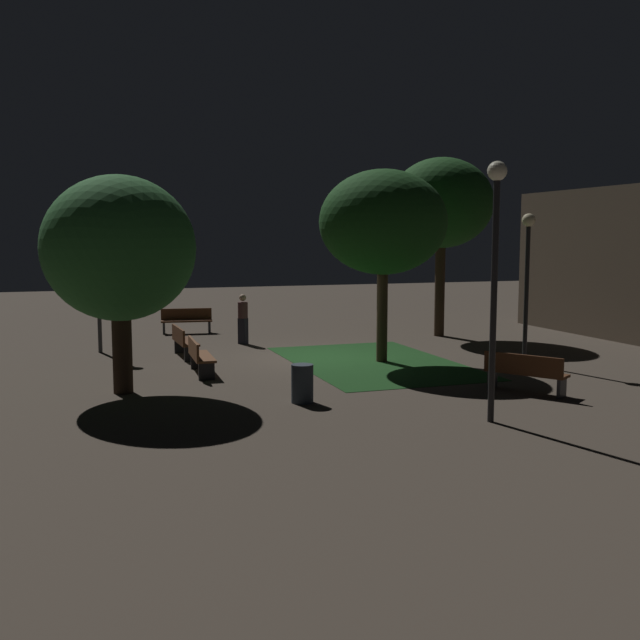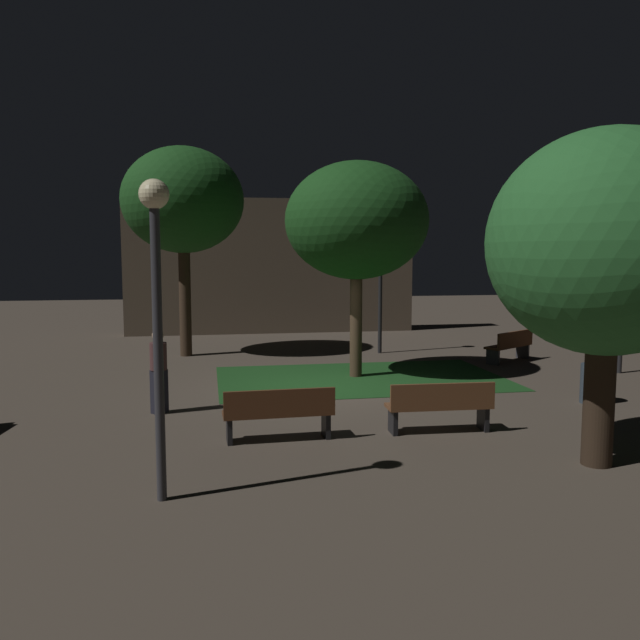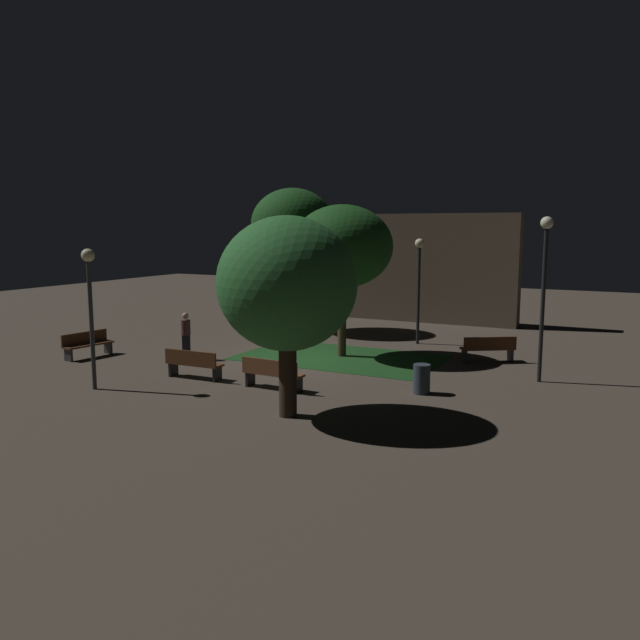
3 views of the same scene
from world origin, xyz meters
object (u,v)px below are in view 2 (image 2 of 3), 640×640
at_px(bench_near_trees, 440,405).
at_px(tree_near_wall, 357,221).
at_px(tree_tall_center, 606,244).
at_px(lamp_post_plaza_west, 156,281).
at_px(trash_bin, 592,384).
at_px(pedestrian, 159,369).
at_px(bench_front_right, 279,412).
at_px(lamp_post_plaza_east, 625,246).
at_px(tree_right_canopy, 183,201).
at_px(lamp_post_path_center, 381,262).
at_px(bench_path_side, 511,345).

xyz_separation_m(bench_near_trees, tree_near_wall, (-0.27, 5.10, 3.34)).
distance_m(tree_tall_center, lamp_post_plaza_west, 6.12).
distance_m(trash_bin, pedestrian, 8.67).
height_order(bench_front_right, tree_tall_center, tree_tall_center).
height_order(lamp_post_plaza_east, pedestrian, lamp_post_plaza_east).
height_order(lamp_post_plaza_west, trash_bin, lamp_post_plaza_west).
xyz_separation_m(lamp_post_plaza_west, trash_bin, (8.29, 3.74, -2.31)).
bearing_deg(pedestrian, bench_front_right, -47.18).
bearing_deg(tree_right_canopy, bench_near_trees, -63.66).
bearing_deg(tree_near_wall, bench_front_right, -115.94).
height_order(tree_tall_center, lamp_post_path_center, tree_tall_center).
height_order(bench_path_side, pedestrian, pedestrian).
height_order(bench_near_trees, lamp_post_plaza_east, lamp_post_plaza_east).
distance_m(bench_path_side, pedestrian, 10.26).
distance_m(tree_near_wall, pedestrian, 6.14).
height_order(lamp_post_plaza_east, lamp_post_path_center, lamp_post_plaza_east).
xyz_separation_m(bench_path_side, lamp_post_plaza_east, (1.95, -2.07, 2.75)).
bearing_deg(bench_near_trees, lamp_post_path_center, 81.30).
height_order(bench_front_right, pedestrian, pedestrian).
bearing_deg(bench_path_side, lamp_post_path_center, 145.76).
relative_size(tree_tall_center, pedestrian, 2.96).
height_order(tree_near_wall, pedestrian, tree_near_wall).
bearing_deg(tree_near_wall, lamp_post_plaza_west, -119.76).
relative_size(tree_right_canopy, tree_near_wall, 1.17).
height_order(bench_path_side, tree_near_wall, tree_near_wall).
distance_m(tree_tall_center, pedestrian, 8.01).
relative_size(bench_near_trees, lamp_post_path_center, 0.45).
distance_m(bench_front_right, pedestrian, 3.04).
height_order(bench_front_right, lamp_post_path_center, lamp_post_path_center).
bearing_deg(tree_tall_center, lamp_post_plaza_west, -177.48).
height_order(tree_near_wall, tree_tall_center, tree_near_wall).
height_order(tree_right_canopy, tree_tall_center, tree_right_canopy).
distance_m(tree_right_canopy, tree_near_wall, 5.91).
bearing_deg(tree_right_canopy, tree_near_wall, -43.46).
bearing_deg(tree_near_wall, tree_right_canopy, 136.54).
xyz_separation_m(tree_right_canopy, trash_bin, (8.36, -7.62, -4.16)).
height_order(lamp_post_plaza_east, trash_bin, lamp_post_plaza_east).
relative_size(bench_front_right, lamp_post_plaza_east, 0.38).
distance_m(lamp_post_path_center, lamp_post_plaza_west, 12.29).
bearing_deg(trash_bin, bench_near_trees, -158.41).
xyz_separation_m(tree_near_wall, tree_tall_center, (1.91, -7.06, -0.65)).
relative_size(bench_near_trees, bench_path_side, 1.03).
bearing_deg(trash_bin, lamp_post_plaza_west, -155.72).
relative_size(tree_tall_center, lamp_post_plaza_west, 1.22).
bearing_deg(lamp_post_plaza_east, lamp_post_path_center, 140.50).
bearing_deg(tree_tall_center, lamp_post_path_center, 91.75).
bearing_deg(trash_bin, lamp_post_path_center, 109.45).
xyz_separation_m(bench_front_right, tree_near_wall, (2.48, 5.10, 3.34)).
distance_m(bench_front_right, bench_near_trees, 2.75).
xyz_separation_m(bench_near_trees, lamp_post_plaza_west, (-4.46, -2.22, 2.23)).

